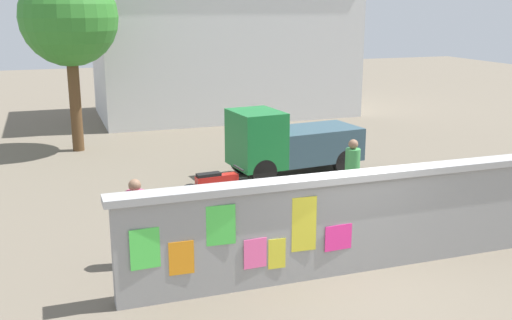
{
  "coord_description": "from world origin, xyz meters",
  "views": [
    {
      "loc": [
        -4.83,
        -8.79,
        4.57
      ],
      "look_at": [
        -0.77,
        2.85,
        1.39
      ],
      "focal_mm": 42.44,
      "sensor_mm": 36.0,
      "label": 1
    }
  ],
  "objects_px": {
    "bicycle_near": "(287,219)",
    "tree_roadside": "(69,18)",
    "person_walking": "(136,214)",
    "person_bystander": "(352,167)",
    "auto_rickshaw_truck": "(289,143)",
    "motorcycle": "(215,187)"
  },
  "relations": [
    {
      "from": "person_bystander",
      "to": "tree_roadside",
      "type": "distance_m",
      "value": 10.26
    },
    {
      "from": "person_bystander",
      "to": "auto_rickshaw_truck",
      "type": "bearing_deg",
      "value": 95.26
    },
    {
      "from": "bicycle_near",
      "to": "motorcycle",
      "type": "bearing_deg",
      "value": 109.95
    },
    {
      "from": "tree_roadside",
      "to": "auto_rickshaw_truck",
      "type": "bearing_deg",
      "value": -42.48
    },
    {
      "from": "person_bystander",
      "to": "motorcycle",
      "type": "bearing_deg",
      "value": 158.29
    },
    {
      "from": "bicycle_near",
      "to": "tree_roadside",
      "type": "distance_m",
      "value": 10.51
    },
    {
      "from": "person_walking",
      "to": "bicycle_near",
      "type": "bearing_deg",
      "value": 8.09
    },
    {
      "from": "person_bystander",
      "to": "tree_roadside",
      "type": "xyz_separation_m",
      "value": [
        -5.61,
        7.98,
        3.16
      ]
    },
    {
      "from": "motorcycle",
      "to": "tree_roadside",
      "type": "bearing_deg",
      "value": 111.49
    },
    {
      "from": "auto_rickshaw_truck",
      "to": "bicycle_near",
      "type": "xyz_separation_m",
      "value": [
        -1.79,
        -4.27,
        -0.54
      ]
    },
    {
      "from": "auto_rickshaw_truck",
      "to": "tree_roadside",
      "type": "relative_size",
      "value": 0.66
    },
    {
      "from": "auto_rickshaw_truck",
      "to": "person_walking",
      "type": "distance_m",
      "value": 6.75
    },
    {
      "from": "motorcycle",
      "to": "bicycle_near",
      "type": "relative_size",
      "value": 1.11
    },
    {
      "from": "auto_rickshaw_truck",
      "to": "tree_roadside",
      "type": "bearing_deg",
      "value": 137.52
    },
    {
      "from": "bicycle_near",
      "to": "person_bystander",
      "type": "height_order",
      "value": "person_bystander"
    },
    {
      "from": "person_walking",
      "to": "person_bystander",
      "type": "relative_size",
      "value": 1.0
    },
    {
      "from": "person_walking",
      "to": "person_bystander",
      "type": "bearing_deg",
      "value": 17.29
    },
    {
      "from": "person_walking",
      "to": "tree_roadside",
      "type": "xyz_separation_m",
      "value": [
        -0.48,
        9.58,
        3.16
      ]
    },
    {
      "from": "person_walking",
      "to": "tree_roadside",
      "type": "bearing_deg",
      "value": 92.86
    },
    {
      "from": "bicycle_near",
      "to": "tree_roadside",
      "type": "relative_size",
      "value": 0.3
    },
    {
      "from": "auto_rickshaw_truck",
      "to": "person_walking",
      "type": "xyz_separation_m",
      "value": [
        -4.84,
        -4.71,
        0.09
      ]
    },
    {
      "from": "bicycle_near",
      "to": "tree_roadside",
      "type": "xyz_separation_m",
      "value": [
        -3.53,
        9.15,
        3.79
      ]
    }
  ]
}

